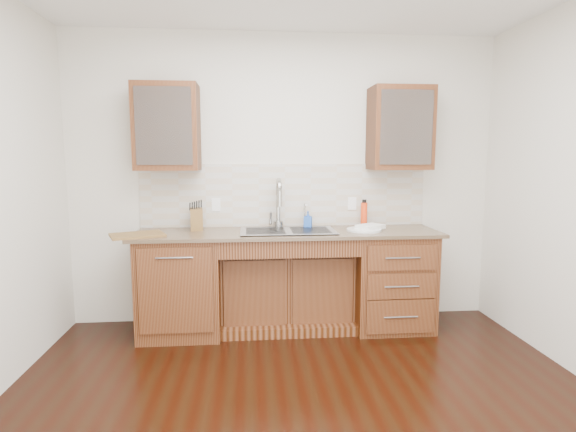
{
  "coord_description": "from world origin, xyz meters",
  "views": [
    {
      "loc": [
        -0.35,
        -2.51,
        1.58
      ],
      "look_at": [
        0.0,
        1.4,
        1.05
      ],
      "focal_mm": 28.0,
      "sensor_mm": 36.0,
      "label": 1
    }
  ],
  "objects": [
    {
      "name": "upper_cabinet_right",
      "position": [
        1.05,
        1.58,
        1.83
      ],
      "size": [
        0.55,
        0.34,
        0.75
      ],
      "primitive_type": "cube",
      "color": "#593014",
      "rests_on": "wall_back"
    },
    {
      "name": "cutting_board",
      "position": [
        -1.28,
        1.29,
        0.92
      ],
      "size": [
        0.51,
        0.44,
        0.02
      ],
      "primitive_type": "cube",
      "rotation": [
        0.0,
        0.0,
        0.39
      ],
      "color": "brown",
      "rests_on": "countertop"
    },
    {
      "name": "outlet_right",
      "position": [
        0.65,
        1.73,
        1.12
      ],
      "size": [
        0.08,
        0.01,
        0.12
      ],
      "primitive_type": "cube",
      "color": "white",
      "rests_on": "backsplash"
    },
    {
      "name": "wall_back",
      "position": [
        0.0,
        1.8,
        1.35
      ],
      "size": [
        4.0,
        0.1,
        2.7
      ],
      "primitive_type": "cube",
      "color": "beige",
      "rests_on": "ground"
    },
    {
      "name": "cup_left_a",
      "position": [
        -1.1,
        1.58,
        1.77
      ],
      "size": [
        0.13,
        0.13,
        0.1
      ],
      "primitive_type": "imported",
      "rotation": [
        0.0,
        0.0,
        0.09
      ],
      "color": "silver",
      "rests_on": "upper_cabinet_left"
    },
    {
      "name": "countertop",
      "position": [
        0.0,
        1.43,
        0.9
      ],
      "size": [
        2.7,
        0.65,
        0.03
      ],
      "primitive_type": "cube",
      "color": "#84705B",
      "rests_on": "base_cabinet_left"
    },
    {
      "name": "base_cabinet_center",
      "position": [
        0.0,
        1.53,
        0.35
      ],
      "size": [
        1.2,
        0.44,
        0.7
      ],
      "primitive_type": "cube",
      "color": "#593014",
      "rests_on": "ground"
    },
    {
      "name": "ground",
      "position": [
        0.0,
        0.0,
        -0.05
      ],
      "size": [
        4.0,
        3.5,
        0.1
      ],
      "primitive_type": "cube",
      "color": "black"
    },
    {
      "name": "backsplash",
      "position": [
        0.0,
        1.74,
        1.21
      ],
      "size": [
        2.7,
        0.02,
        0.59
      ],
      "primitive_type": "cube",
      "color": "beige",
      "rests_on": "wall_back"
    },
    {
      "name": "base_cabinet_left",
      "position": [
        -0.95,
        1.44,
        0.44
      ],
      "size": [
        0.7,
        0.62,
        0.88
      ],
      "primitive_type": "cube",
      "color": "#593014",
      "rests_on": "ground"
    },
    {
      "name": "cup_left_b",
      "position": [
        -1.0,
        1.58,
        1.77
      ],
      "size": [
        0.12,
        0.12,
        0.1
      ],
      "primitive_type": "imported",
      "rotation": [
        0.0,
        0.0,
        -0.18
      ],
      "color": "silver",
      "rests_on": "upper_cabinet_left"
    },
    {
      "name": "wall_front",
      "position": [
        0.0,
        -1.8,
        1.35
      ],
      "size": [
        4.0,
        0.1,
        2.7
      ],
      "primitive_type": "cube",
      "color": "beige",
      "rests_on": "ground"
    },
    {
      "name": "faucet",
      "position": [
        -0.07,
        1.64,
        1.11
      ],
      "size": [
        0.04,
        0.04,
        0.4
      ],
      "primitive_type": "cylinder",
      "color": "#999993",
      "rests_on": "countertop"
    },
    {
      "name": "upper_cabinet_left",
      "position": [
        -1.05,
        1.58,
        1.83
      ],
      "size": [
        0.55,
        0.34,
        0.75
      ],
      "primitive_type": "cube",
      "color": "#593014",
      "rests_on": "wall_back"
    },
    {
      "name": "dish_towel",
      "position": [
        0.75,
        1.41,
        0.94
      ],
      "size": [
        0.28,
        0.27,
        0.04
      ],
      "primitive_type": "cube",
      "rotation": [
        0.0,
        0.0,
        0.6
      ],
      "color": "white",
      "rests_on": "plate"
    },
    {
      "name": "knife_block",
      "position": [
        -0.82,
        1.57,
        1.01
      ],
      "size": [
        0.13,
        0.19,
        0.2
      ],
      "primitive_type": "cube",
      "rotation": [
        0.0,
        0.0,
        0.13
      ],
      "color": "brown",
      "rests_on": "countertop"
    },
    {
      "name": "cup_right_b",
      "position": [
        1.12,
        1.58,
        1.77
      ],
      "size": [
        0.12,
        0.12,
        0.08
      ],
      "primitive_type": "imported",
      "rotation": [
        0.0,
        0.0,
        -0.36
      ],
      "color": "silver",
      "rests_on": "upper_cabinet_right"
    },
    {
      "name": "cup_right_a",
      "position": [
        0.92,
        1.58,
        1.78
      ],
      "size": [
        0.17,
        0.17,
        0.1
      ],
      "primitive_type": "imported",
      "rotation": [
        0.0,
        0.0,
        -0.41
      ],
      "color": "silver",
      "rests_on": "upper_cabinet_right"
    },
    {
      "name": "plate",
      "position": [
        0.69,
        1.39,
        0.92
      ],
      "size": [
        0.41,
        0.41,
        0.02
      ],
      "primitive_type": "cylinder",
      "rotation": [
        0.0,
        0.0,
        -0.41
      ],
      "color": "silver",
      "rests_on": "countertop"
    },
    {
      "name": "water_bottle",
      "position": [
        0.74,
        1.62,
        1.02
      ],
      "size": [
        0.07,
        0.07,
        0.23
      ],
      "primitive_type": "cylinder",
      "rotation": [
        0.0,
        0.0,
        0.1
      ],
      "color": "red",
      "rests_on": "countertop"
    },
    {
      "name": "soap_bottle",
      "position": [
        0.2,
        1.6,
        0.99
      ],
      "size": [
        0.09,
        0.09,
        0.16
      ],
      "primitive_type": "imported",
      "rotation": [
        0.0,
        0.0,
        -0.28
      ],
      "color": "blue",
      "rests_on": "countertop"
    },
    {
      "name": "outlet_left",
      "position": [
        -0.65,
        1.73,
        1.12
      ],
      "size": [
        0.08,
        0.01,
        0.12
      ],
      "primitive_type": "cube",
      "color": "white",
      "rests_on": "backsplash"
    },
    {
      "name": "filter_tap",
      "position": [
        0.18,
        1.65,
        1.03
      ],
      "size": [
        0.02,
        0.02,
        0.24
      ],
      "primitive_type": "cylinder",
      "color": "#999993",
      "rests_on": "countertop"
    },
    {
      "name": "base_cabinet_right",
      "position": [
        0.95,
        1.44,
        0.44
      ],
      "size": [
        0.7,
        0.62,
        0.88
      ],
      "primitive_type": "cube",
      "color": "#593014",
      "rests_on": "ground"
    },
    {
      "name": "sink",
      "position": [
        0.0,
        1.41,
        0.83
      ],
      "size": [
        0.84,
        0.46,
        0.19
      ],
      "primitive_type": "cube",
      "color": "#9E9EA5",
      "rests_on": "countertop"
    }
  ]
}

